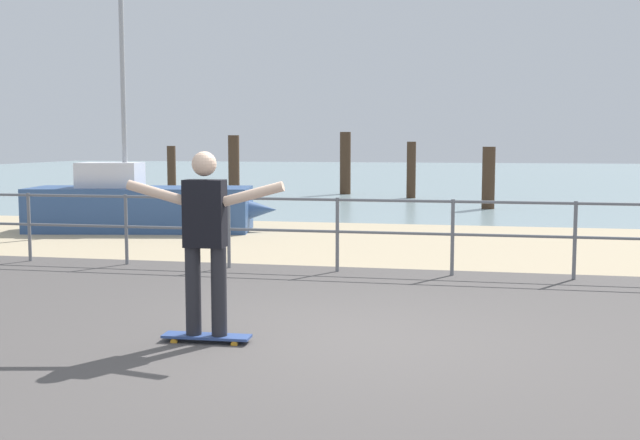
% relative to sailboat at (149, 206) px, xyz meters
% --- Properties ---
extents(ground_plane, '(24.00, 10.00, 0.04)m').
position_rel_sailboat_xyz_m(ground_plane, '(5.26, -8.70, -0.52)').
color(ground_plane, '#514C49').
rests_on(ground_plane, ground).
extents(beach_strip, '(24.00, 6.00, 0.04)m').
position_rel_sailboat_xyz_m(beach_strip, '(5.26, -0.70, -0.52)').
color(beach_strip, tan).
rests_on(beach_strip, ground).
extents(sea_surface, '(72.00, 50.00, 0.04)m').
position_rel_sailboat_xyz_m(sea_surface, '(5.26, 27.30, -0.52)').
color(sea_surface, '#849EA3').
rests_on(sea_surface, ground).
extents(railing_fence, '(12.64, 0.05, 1.05)m').
position_rel_sailboat_xyz_m(railing_fence, '(4.63, -4.10, 0.17)').
color(railing_fence, slate).
rests_on(railing_fence, ground).
extents(sailboat, '(5.06, 2.17, 5.25)m').
position_rel_sailboat_xyz_m(sailboat, '(0.00, 0.00, 0.00)').
color(sailboat, '#335184').
rests_on(sailboat, ground).
extents(skateboard, '(0.81, 0.23, 0.08)m').
position_rel_sailboat_xyz_m(skateboard, '(4.16, -8.09, -0.45)').
color(skateboard, '#334C8C').
rests_on(skateboard, ground).
extents(skateboarder, '(1.45, 0.22, 1.65)m').
position_rel_sailboat_xyz_m(skateboarder, '(4.16, -8.09, 0.49)').
color(skateboarder, '#26262B').
rests_on(skateboarder, skateboard).
extents(groyne_post_0, '(0.26, 0.26, 1.69)m').
position_rel_sailboat_xyz_m(groyne_post_0, '(-2.73, 7.83, 0.32)').
color(groyne_post_0, '#422D1E').
rests_on(groyne_post_0, ground).
extents(groyne_post_1, '(0.32, 0.32, 2.00)m').
position_rel_sailboat_xyz_m(groyne_post_1, '(-0.35, 6.68, 0.48)').
color(groyne_post_1, '#422D1E').
rests_on(groyne_post_1, ground).
extents(groyne_post_2, '(0.37, 0.37, 2.14)m').
position_rel_sailboat_xyz_m(groyne_post_2, '(2.02, 11.65, 0.55)').
color(groyne_post_2, '#422D1E').
rests_on(groyne_post_2, ground).
extents(groyne_post_3, '(0.29, 0.29, 1.81)m').
position_rel_sailboat_xyz_m(groyne_post_3, '(4.40, 10.25, 0.38)').
color(groyne_post_3, '#422D1E').
rests_on(groyne_post_3, ground).
extents(groyne_post_4, '(0.34, 0.34, 1.68)m').
position_rel_sailboat_xyz_m(groyne_post_4, '(6.77, 6.67, 0.32)').
color(groyne_post_4, '#422D1E').
rests_on(groyne_post_4, ground).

